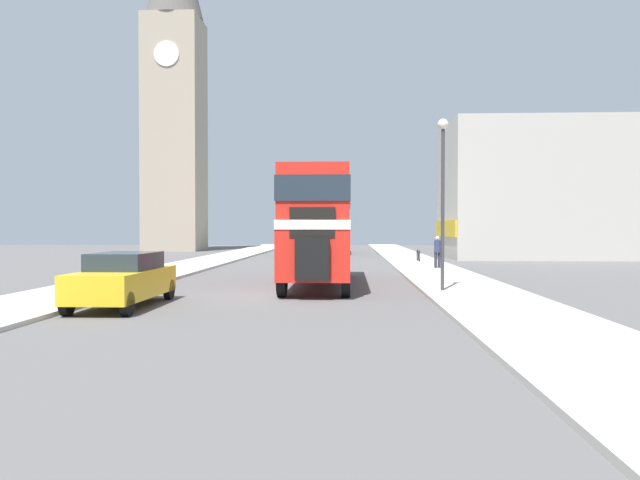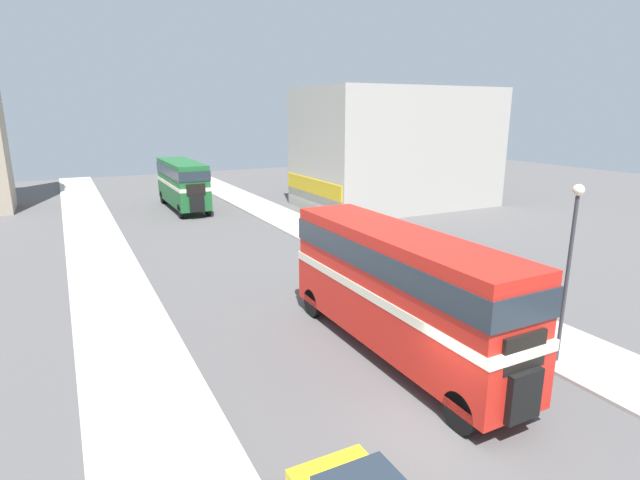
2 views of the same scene
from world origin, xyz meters
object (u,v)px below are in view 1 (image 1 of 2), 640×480
Objects in this scene: double_decker_bus at (320,220)px; bus_distant at (329,226)px; car_parked_near at (124,279)px; street_lamp at (443,178)px; church_tower at (175,72)px; bicycle_on_pavement at (418,255)px; pedestrian_walking at (437,250)px.

double_decker_bus reaches higher than bus_distant.
car_parked_near is at bearing -97.37° from bus_distant.
church_tower is at bearing 117.41° from street_lamp.
car_parked_near is 2.62× the size of bicycle_on_pavement.
street_lamp is 0.17× the size of church_tower.
bus_distant is at bearing -22.49° from church_tower.
church_tower is at bearing 157.51° from bus_distant.
street_lamp reaches higher than pedestrian_walking.
street_lamp reaches higher than bus_distant.
bus_distant is at bearing 82.63° from car_parked_near.
bicycle_on_pavement is at bearing 92.23° from pedestrian_walking.
bus_distant is 1.62× the size of street_lamp.
bicycle_on_pavement is 34.25m from church_tower.
church_tower is (-20.31, 39.17, 13.54)m from street_lamp.
car_parked_near reaches higher than bicycle_on_pavement.
bus_distant is (-0.55, 29.77, -0.15)m from double_decker_bus.
street_lamp is at bearing -93.84° from bicycle_on_pavement.
bicycle_on_pavement is 0.30× the size of street_lamp.
double_decker_bus is at bearing 52.87° from car_parked_near.
bus_distant reaches higher than bicycle_on_pavement.
car_parked_near is (-4.76, -36.77, -1.63)m from bus_distant.
street_lamp is (-1.26, -18.71, 3.47)m from bicycle_on_pavement.
street_lamp is (4.89, -32.78, 1.53)m from bus_distant.
pedestrian_walking is at bearing -87.77° from bicycle_on_pavement.
pedestrian_walking is at bearing -72.87° from bus_distant.
street_lamp is at bearing -81.51° from bus_distant.
double_decker_bus is at bearing -123.19° from pedestrian_walking.
bicycle_on_pavement is at bearing 64.34° from car_parked_near.
bicycle_on_pavement is (6.15, -14.07, -1.94)m from bus_distant.
bus_distant is 22.49m from church_tower.
pedestrian_walking is 12.42m from street_lamp.
car_parked_near is 19.49m from pedestrian_walking.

